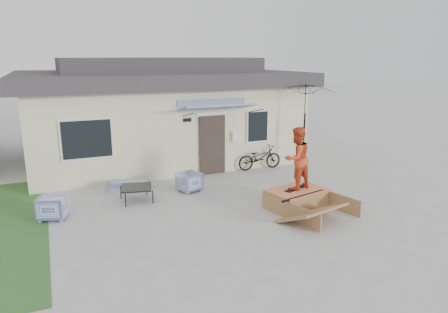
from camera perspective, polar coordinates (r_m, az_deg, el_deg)
name	(u,v)px	position (r m, az deg, el deg)	size (l,w,h in m)	color
ground	(241,223)	(10.57, 2.42, -9.16)	(90.00, 90.00, 0.00)	#B2B2B2
grass_strip	(18,226)	(11.55, -26.68, -8.64)	(1.40, 8.00, 0.01)	#2F5D28
house	(158,110)	(17.42, -9.10, 6.41)	(10.80, 8.49, 4.10)	beige
loveseat	(129,182)	(13.31, -13.01, -3.44)	(1.34, 0.39, 0.53)	#374A9C
armchair_left	(53,206)	(11.57, -22.62, -6.36)	(0.67, 0.63, 0.69)	#374A9C
armchair_right	(189,181)	(12.87, -4.86, -3.39)	(0.65, 0.61, 0.67)	#374A9C
coffee_table	(137,194)	(12.29, -12.03, -5.07)	(0.87, 0.87, 0.43)	black
bicycle	(260,155)	(15.32, 4.95, 0.23)	(0.60, 1.71, 1.09)	black
patio_umbrella	(305,123)	(15.28, 11.11, 4.58)	(2.52, 2.41, 2.20)	black
skate_ramp	(296,198)	(11.67, 9.98, -5.75)	(1.56, 2.08, 0.52)	olive
skateboard	(295,188)	(11.62, 9.85, -4.36)	(0.83, 0.21, 0.05)	black
skater	(297,157)	(11.37, 10.03, -0.09)	(0.84, 0.65, 1.73)	#D04823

